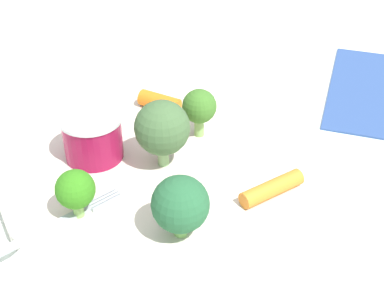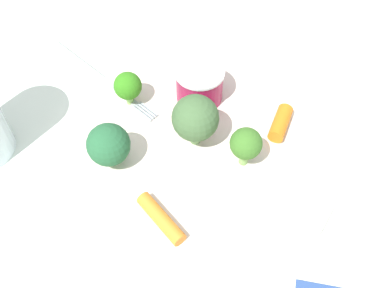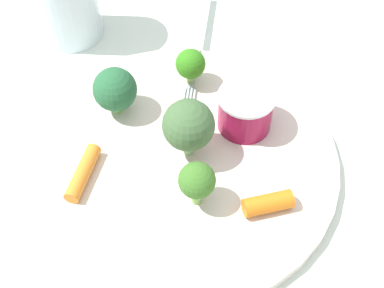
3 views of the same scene
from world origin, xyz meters
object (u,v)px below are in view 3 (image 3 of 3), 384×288
Objects in this scene: broccoli_floret_0 at (197,181)px; plate at (179,160)px; broccoli_floret_2 at (115,90)px; carrot_stick_0 at (268,203)px; carrot_stick_1 at (83,173)px; sauce_cup at (247,112)px; broccoli_floret_1 at (191,128)px; fork at (198,46)px; broccoli_floret_3 at (190,64)px.

plate is at bearing 166.89° from broccoli_floret_0.
plate is 0.06m from broccoli_floret_0.
plate is 6.26× the size of broccoli_floret_0.
broccoli_floret_0 reaches higher than plate.
broccoli_floret_0 is 0.13m from broccoli_floret_2.
carrot_stick_0 reaches higher than carrot_stick_1.
broccoli_floret_0 is (0.05, -0.01, 0.04)m from plate.
sauce_cup reaches higher than plate.
broccoli_floret_1 is at bearing 154.04° from broccoli_floret_0.
broccoli_floret_0 reaches higher than carrot_stick_0.
broccoli_floret_0 is at bearing 44.37° from carrot_stick_1.
carrot_stick_0 is 0.74× the size of carrot_stick_1.
sauce_cup is (0.00, 0.07, 0.03)m from plate.
fork is at bearing 117.75° from carrot_stick_1.
carrot_stick_1 is at bearing -99.49° from sauce_cup.
sauce_cup is at bearing -10.13° from fork.
carrot_stick_0 is (0.08, 0.02, -0.03)m from broccoli_floret_1.
broccoli_floret_2 is at bearing -165.07° from plate.
fork reaches higher than plate.
broccoli_floret_3 reaches higher than fork.
broccoli_floret_1 is (0.00, 0.01, 0.04)m from plate.
plate is 1.89× the size of fork.
broccoli_floret_1 reaches higher than carrot_stick_1.
broccoli_floret_3 is (-0.08, -0.01, 0.00)m from sauce_cup.
broccoli_floret_0 is 1.11× the size of carrot_stick_0.
fork is (-0.04, 0.04, -0.02)m from broccoli_floret_3.
broccoli_floret_3 is 0.17m from carrot_stick_0.
plate is 0.10m from broccoli_floret_3.
broccoli_floret_0 reaches higher than broccoli_floret_3.
plate is at bearing -91.73° from sauce_cup.
carrot_stick_1 is (-0.07, -0.07, -0.02)m from broccoli_floret_0.
sauce_cup reaches higher than carrot_stick_1.
carrot_stick_1 is at bearing -47.79° from broccoli_floret_2.
plate is at bearing -38.05° from broccoli_floret_3.
plate is 0.15m from fork.
broccoli_floret_2 is (-0.13, -0.01, -0.00)m from broccoli_floret_0.
broccoli_floret_1 is at bearing 69.62° from plate.
sauce_cup is 0.12m from fork.
sauce_cup is at bearing 9.94° from broccoli_floret_3.
broccoli_floret_2 is 0.09m from carrot_stick_1.
broccoli_floret_2 is (-0.08, -0.10, 0.01)m from sauce_cup.
broccoli_floret_0 is (0.05, -0.09, 0.01)m from sauce_cup.
broccoli_floret_3 reaches higher than carrot_stick_1.
broccoli_floret_0 is at bearing -32.28° from fork.
sauce_cup is 0.16m from carrot_stick_1.
fork is at bearing 107.79° from broccoli_floret_2.
sauce_cup is 1.14× the size of broccoli_floret_0.
carrot_stick_0 is 0.17m from carrot_stick_1.
broccoli_floret_2 reaches higher than carrot_stick_0.
broccoli_floret_1 is 0.09m from carrot_stick_0.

